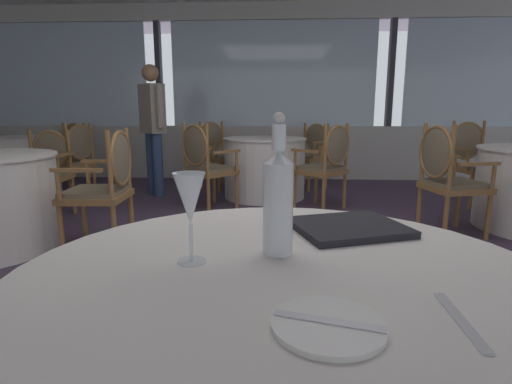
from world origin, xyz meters
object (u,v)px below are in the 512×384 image
at_px(dining_chair_0_1, 310,150).
at_px(diner_person_0, 153,123).
at_px(dining_chair_0_0, 327,161).
at_px(dining_chair_1_0, 472,157).
at_px(side_plate, 328,325).
at_px(wine_glass, 190,201).
at_px(menu_book, 348,227).
at_px(dining_chair_2_2, 69,147).
at_px(water_bottle, 278,199).
at_px(dining_chair_0_3, 204,161).
at_px(dining_chair_3_2, 46,167).
at_px(dining_chair_2_1, 73,156).
at_px(dining_chair_0_2, 217,149).
at_px(dining_chair_1_1, 446,172).
at_px(dining_chair_3_1, 106,181).

distance_m(dining_chair_0_1, diner_person_0, 2.20).
xyz_separation_m(dining_chair_0_0, dining_chair_1_0, (1.74, 0.42, 0.01)).
distance_m(side_plate, wine_glass, 0.41).
relative_size(menu_book, dining_chair_2_2, 0.33).
xyz_separation_m(water_bottle, dining_chair_0_3, (-0.81, 3.40, -0.34)).
relative_size(side_plate, dining_chair_3_2, 0.20).
distance_m(dining_chair_0_0, diner_person_0, 2.28).
bearing_deg(dining_chair_0_3, side_plate, -124.63).
height_order(dining_chair_2_1, diner_person_0, diner_person_0).
height_order(side_plate, dining_chair_2_2, dining_chair_2_2).
relative_size(menu_book, dining_chair_0_0, 0.31).
bearing_deg(wine_glass, dining_chair_0_1, 82.29).
bearing_deg(dining_chair_0_2, wine_glass, -39.96).
relative_size(water_bottle, dining_chair_0_3, 0.35).
distance_m(water_bottle, dining_chair_2_1, 4.54).
distance_m(wine_glass, dining_chair_1_1, 3.17).
relative_size(dining_chair_2_1, dining_chair_2_2, 1.04).
bearing_deg(dining_chair_3_1, side_plate, 117.95).
height_order(dining_chair_1_1, dining_chair_3_1, dining_chair_1_1).
xyz_separation_m(menu_book, dining_chair_0_0, (0.34, 3.28, -0.21)).
bearing_deg(side_plate, dining_chair_3_1, 120.44).
relative_size(dining_chair_1_1, dining_chair_3_1, 1.03).
distance_m(dining_chair_0_0, dining_chair_0_1, 1.34).
distance_m(side_plate, dining_chair_3_2, 4.17).
relative_size(water_bottle, dining_chair_0_0, 0.35).
relative_size(dining_chair_1_1, dining_chair_2_2, 1.08).
xyz_separation_m(dining_chair_0_1, dining_chair_2_1, (-2.95, -1.03, 0.01)).
bearing_deg(dining_chair_0_1, side_plate, 37.72).
bearing_deg(dining_chair_0_2, menu_book, -34.70).
bearing_deg(dining_chair_0_1, dining_chair_0_2, -45.14).
relative_size(dining_chair_2_1, dining_chair_3_2, 1.05).
xyz_separation_m(wine_glass, dining_chair_0_3, (-0.61, 3.47, -0.35)).
height_order(dining_chair_3_1, diner_person_0, diner_person_0).
xyz_separation_m(dining_chair_0_0, dining_chair_0_1, (-0.07, 1.34, -0.01)).
distance_m(wine_glass, dining_chair_2_1, 4.50).
distance_m(dining_chair_0_2, dining_chair_1_1, 3.18).
height_order(water_bottle, dining_chair_1_0, water_bottle).
bearing_deg(dining_chair_1_1, dining_chair_3_2, 161.21).
xyz_separation_m(dining_chair_3_1, diner_person_0, (-0.26, 2.09, 0.39)).
height_order(dining_chair_0_3, dining_chair_2_1, dining_chair_0_3).
bearing_deg(wine_glass, dining_chair_1_0, 57.94).
bearing_deg(water_bottle, diner_person_0, 111.01).
distance_m(dining_chair_0_1, dining_chair_0_2, 1.34).
bearing_deg(wine_glass, dining_chair_0_0, 78.26).
relative_size(dining_chair_1_1, dining_chair_2_1, 1.04).
height_order(water_bottle, dining_chair_0_2, water_bottle).
xyz_separation_m(dining_chair_1_0, dining_chair_3_2, (-4.67, -0.86, -0.03)).
distance_m(dining_chair_0_3, dining_chair_1_0, 3.13).
height_order(dining_chair_0_2, dining_chair_2_1, dining_chair_2_1).
relative_size(wine_glass, dining_chair_3_1, 0.21).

